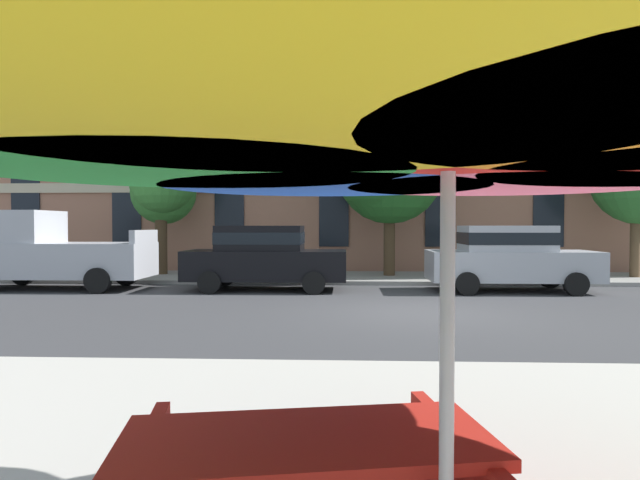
{
  "coord_description": "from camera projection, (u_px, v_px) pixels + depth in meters",
  "views": [
    {
      "loc": [
        -1.56,
        -11.18,
        1.79
      ],
      "look_at": [
        -2.21,
        3.2,
        1.4
      ],
      "focal_mm": 30.55,
      "sensor_mm": 36.0,
      "label": 1
    }
  ],
  "objects": [
    {
      "name": "street_tree_right",
      "position": [
        640.0,
        169.0,
        17.43
      ],
      "size": [
        3.35,
        3.25,
        5.32
      ],
      "color": "brown",
      "rests_on": "ground"
    },
    {
      "name": "street_tree_left",
      "position": [
        165.0,
        185.0,
        18.69
      ],
      "size": [
        2.43,
        2.94,
        4.43
      ],
      "color": "#4C3823",
      "rests_on": "ground"
    },
    {
      "name": "apartment_building",
      "position": [
        377.0,
        61.0,
        25.85
      ],
      "size": [
        39.06,
        12.08,
        19.2
      ],
      "color": "#A87056",
      "rests_on": "ground"
    },
    {
      "name": "street_tree_middle",
      "position": [
        385.0,
        161.0,
        18.01
      ],
      "size": [
        3.84,
        3.9,
        6.16
      ],
      "color": "#4C3823",
      "rests_on": "ground"
    },
    {
      "name": "patio_umbrella",
      "position": [
        448.0,
        124.0,
        2.15
      ],
      "size": [
        3.93,
        3.65,
        2.45
      ],
      "color": "silver",
      "rests_on": "ground"
    },
    {
      "name": "sedan_black",
      "position": [
        264.0,
        256.0,
        14.98
      ],
      "size": [
        4.4,
        1.98,
        1.78
      ],
      "color": "black",
      "rests_on": "ground"
    },
    {
      "name": "pickup_silver",
      "position": [
        49.0,
        252.0,
        15.25
      ],
      "size": [
        5.1,
        2.12,
        2.2
      ],
      "color": "#A8AAB2",
      "rests_on": "ground"
    },
    {
      "name": "sedan_silver",
      "position": [
        509.0,
        256.0,
        14.68
      ],
      "size": [
        4.4,
        1.98,
        1.78
      ],
      "color": "#A8AAB2",
      "rests_on": "ground"
    },
    {
      "name": "sidewalk_far",
      "position": [
        392.0,
        278.0,
        17.93
      ],
      "size": [
        56.0,
        3.6,
        0.12
      ],
      "primitive_type": "cube",
      "color": "gray",
      "rests_on": "ground"
    },
    {
      "name": "ground_plane",
      "position": [
        421.0,
        313.0,
        11.14
      ],
      "size": [
        120.0,
        120.0,
        0.0
      ],
      "primitive_type": "plane",
      "color": "#38383A"
    }
  ]
}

